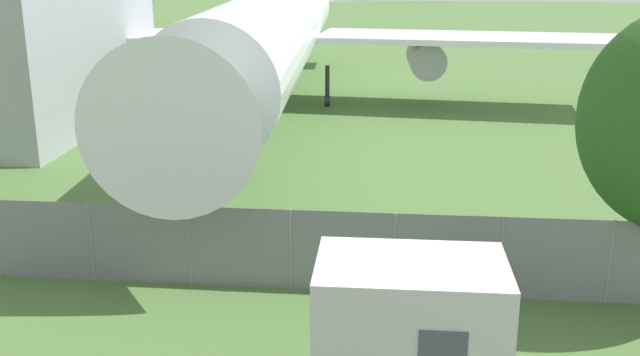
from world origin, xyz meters
TOP-DOWN VIEW (x-y plane):
  - perimeter_fence at (-0.00, 9.92)m, footprint 56.07×0.07m
  - airplane at (-3.64, 31.28)m, footprint 37.09×45.57m
  - portable_cabin at (2.85, 5.63)m, footprint 3.54×2.34m

SIDE VIEW (x-z plane):
  - perimeter_fence at x=0.00m, z-range 0.00..2.10m
  - portable_cabin at x=2.85m, z-range 0.00..2.68m
  - airplane at x=-3.64m, z-range -2.10..10.58m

